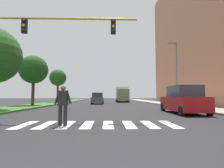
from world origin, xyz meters
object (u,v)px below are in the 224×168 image
at_px(pedestrian_performer, 63,103).
at_px(sedan_midblock, 98,99).
at_px(street_lamp_right, 176,68).
at_px(suv_crossing, 183,100).
at_px(tree_far, 34,70).
at_px(sedan_distant, 122,98).
at_px(traffic_light_gantry, 23,39).
at_px(truck_box_delivery, 122,94).
at_px(tree_distant, 58,78).

xyz_separation_m(pedestrian_performer, sedan_midblock, (0.34, 20.18, -0.13)).
xyz_separation_m(street_lamp_right, suv_crossing, (-2.66, -8.02, -3.66)).
distance_m(tree_far, sedan_midblock, 10.24).
relative_size(sedan_midblock, sedan_distant, 0.94).
distance_m(traffic_light_gantry, truck_box_delivery, 28.07).
distance_m(street_lamp_right, truck_box_delivery, 16.92).
xyz_separation_m(tree_far, suv_crossing, (14.43, -9.00, -3.49)).
xyz_separation_m(traffic_light_gantry, sedan_distant, (8.03, 32.47, -3.56)).
distance_m(tree_far, street_lamp_right, 17.12).
bearing_deg(pedestrian_performer, truck_box_delivery, 80.48).
xyz_separation_m(pedestrian_performer, sedan_distant, (5.26, 34.67, -0.12)).
bearing_deg(sedan_midblock, suv_crossing, -65.07).
xyz_separation_m(suv_crossing, sedan_midblock, (-6.97, 14.99, -0.13)).
bearing_deg(tree_distant, tree_far, -91.16).
distance_m(tree_distant, pedestrian_performer, 25.36).
bearing_deg(sedan_midblock, tree_far, -141.23).
bearing_deg(truck_box_delivery, street_lamp_right, -72.20).
xyz_separation_m(traffic_light_gantry, suv_crossing, (10.07, 2.99, -3.44)).
height_order(tree_far, traffic_light_gantry, same).
distance_m(traffic_light_gantry, sedan_midblock, 18.59).
bearing_deg(street_lamp_right, suv_crossing, -108.35).
distance_m(traffic_light_gantry, street_lamp_right, 16.83).
bearing_deg(tree_distant, sedan_distant, 40.82).
relative_size(tree_far, traffic_light_gantry, 0.66).
bearing_deg(traffic_light_gantry, sedan_distant, 76.11).
bearing_deg(suv_crossing, sedan_distant, 93.96).
xyz_separation_m(traffic_light_gantry, truck_box_delivery, (7.64, 26.87, -2.73)).
bearing_deg(traffic_light_gantry, tree_distant, 100.74).
bearing_deg(sedan_midblock, pedestrian_performer, -90.96).
bearing_deg(sedan_midblock, sedan_distant, 71.23).
bearing_deg(truck_box_delivery, pedestrian_performer, -99.52).
bearing_deg(sedan_midblock, street_lamp_right, -35.91).
xyz_separation_m(street_lamp_right, pedestrian_performer, (-9.97, -13.20, -3.66)).
distance_m(sedan_distant, truck_box_delivery, 5.67).
xyz_separation_m(suv_crossing, sedan_distant, (-2.04, 29.48, -0.12)).
relative_size(traffic_light_gantry, suv_crossing, 1.96).
bearing_deg(traffic_light_gantry, truck_box_delivery, 74.13).
xyz_separation_m(street_lamp_right, sedan_distant, (-4.70, 21.46, -3.79)).
bearing_deg(tree_distant, traffic_light_gantry, -79.26).
distance_m(tree_far, truck_box_delivery, 19.32).
height_order(tree_distant, sedan_midblock, tree_distant).
height_order(street_lamp_right, sedan_distant, street_lamp_right).
bearing_deg(tree_distant, suv_crossing, -53.09).
height_order(tree_distant, truck_box_delivery, tree_distant).
bearing_deg(tree_far, suv_crossing, -31.94).
relative_size(sedan_distant, truck_box_delivery, 0.69).
bearing_deg(tree_distant, pedestrian_performer, -73.99).
bearing_deg(street_lamp_right, sedan_midblock, 144.09).
xyz_separation_m(tree_far, street_lamp_right, (17.10, -0.98, 0.18)).
height_order(sedan_midblock, sedan_distant, sedan_distant).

